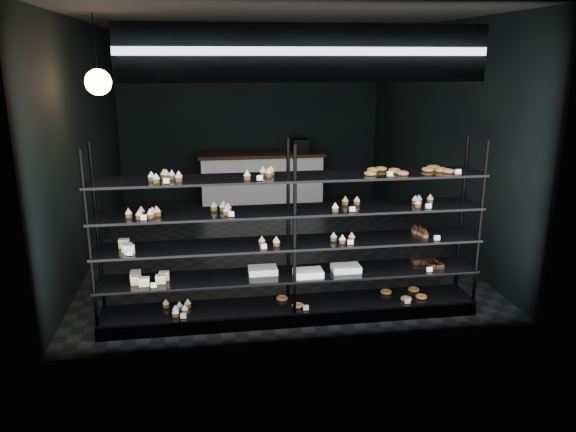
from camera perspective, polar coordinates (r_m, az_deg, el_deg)
The scene contains 5 objects.
room at distance 8.05m, azimuth -1.96°, elevation 7.86°, with size 5.01×6.01×3.20m.
display_shelf at distance 5.92m, azimuth 0.18°, elevation -4.80°, with size 4.00×0.50×1.91m.
signage at distance 5.08m, azimuth 1.99°, elevation 16.23°, with size 3.30×0.05×0.50m.
pendant_lamp at distance 6.68m, azimuth -18.72°, elevation 12.77°, with size 0.29×0.29×0.87m.
service_counter at distance 10.71m, azimuth -2.64°, elevation 3.89°, with size 2.35×0.65×1.23m.
Camera 1 is at (-0.93, -7.92, 2.71)m, focal length 35.00 mm.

